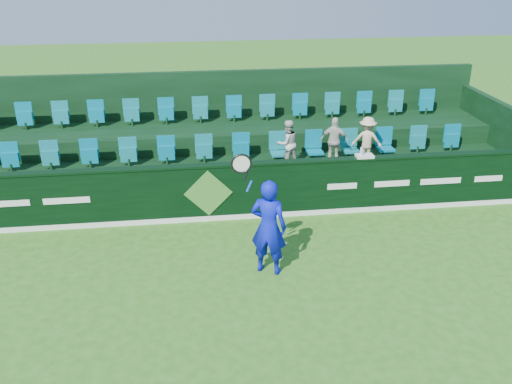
{
  "coord_description": "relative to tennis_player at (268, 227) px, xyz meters",
  "views": [
    {
      "loc": [
        -0.45,
        -7.89,
        5.88
      ],
      "look_at": [
        0.94,
        2.8,
        1.15
      ],
      "focal_mm": 40.0,
      "sensor_mm": 36.0,
      "label": 1
    }
  ],
  "objects": [
    {
      "name": "drinks_bottle",
      "position": [
        2.52,
        2.43,
        0.5
      ],
      "size": [
        0.08,
        0.08,
        0.24
      ],
      "primitive_type": "cylinder",
      "color": "silver",
      "rests_on": "sponsor_hoarding"
    },
    {
      "name": "spectator_left",
      "position": [
        1.0,
        3.55,
        0.41
      ],
      "size": [
        0.68,
        0.6,
        1.16
      ],
      "primitive_type": "imported",
      "rotation": [
        0.0,
        0.0,
        3.48
      ],
      "color": "beige",
      "rests_on": "stand_tier_front"
    },
    {
      "name": "sponsor_hoarding",
      "position": [
        -1.01,
        2.43,
        -0.3
      ],
      "size": [
        16.0,
        0.25,
        1.35
      ],
      "color": "black",
      "rests_on": "ground"
    },
    {
      "name": "stand_rear",
      "position": [
        -1.02,
        5.88,
        0.25
      ],
      "size": [
        16.0,
        4.1,
        2.6
      ],
      "color": "black",
      "rests_on": "ground"
    },
    {
      "name": "spectator_middle",
      "position": [
        2.18,
        3.55,
        0.42
      ],
      "size": [
        0.75,
        0.51,
        1.19
      ],
      "primitive_type": "imported",
      "rotation": [
        0.0,
        0.0,
        2.8
      ],
      "color": "beige",
      "rests_on": "stand_tier_front"
    },
    {
      "name": "towel",
      "position": [
        2.6,
        2.43,
        0.41
      ],
      "size": [
        0.4,
        0.26,
        0.06
      ],
      "primitive_type": "cube",
      "color": "silver",
      "rests_on": "sponsor_hoarding"
    },
    {
      "name": "seat_row_front",
      "position": [
        -1.02,
        3.93,
        0.13
      ],
      "size": [
        13.5,
        0.5,
        0.6
      ],
      "primitive_type": "cube",
      "color": "#04738E",
      "rests_on": "stand_tier_front"
    },
    {
      "name": "spectator_right",
      "position": [
        3.01,
        3.55,
        0.41
      ],
      "size": [
        0.86,
        0.67,
        1.17
      ],
      "primitive_type": "imported",
      "rotation": [
        0.0,
        0.0,
        2.79
      ],
      "color": "beige",
      "rests_on": "stand_tier_front"
    },
    {
      "name": "stand_tier_back",
      "position": [
        -1.02,
        5.43,
        -0.32
      ],
      "size": [
        16.0,
        1.8,
        1.3
      ],
      "primitive_type": "cube",
      "color": "black",
      "rests_on": "ground"
    },
    {
      "name": "tennis_player",
      "position": [
        0.0,
        0.0,
        0.0
      ],
      "size": [
        1.17,
        0.71,
        2.55
      ],
      "color": "#0B16C7",
      "rests_on": "ground"
    },
    {
      "name": "ground",
      "position": [
        -1.02,
        -1.57,
        -0.97
      ],
      "size": [
        60.0,
        60.0,
        0.0
      ],
      "primitive_type": "plane",
      "color": "#296818",
      "rests_on": "ground"
    },
    {
      "name": "seat_row_back",
      "position": [
        -1.02,
        5.73,
        0.63
      ],
      "size": [
        13.5,
        0.5,
        0.6
      ],
      "primitive_type": "cube",
      "color": "#04738E",
      "rests_on": "stand_tier_back"
    },
    {
      "name": "stand_tier_front",
      "position": [
        -1.02,
        3.53,
        -0.57
      ],
      "size": [
        16.0,
        2.0,
        0.8
      ],
      "primitive_type": "cube",
      "color": "black",
      "rests_on": "ground"
    }
  ]
}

